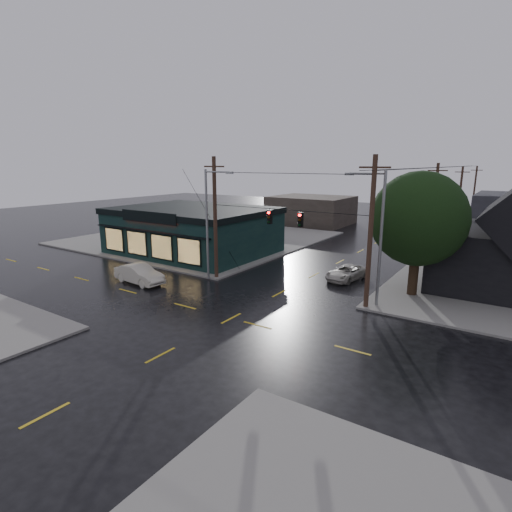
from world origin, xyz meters
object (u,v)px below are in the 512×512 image
Objects in this scene: utility_pole_nw at (217,278)px; utility_pole_ne at (365,308)px; corner_tree at (419,219)px; suv_silver at (347,273)px; sedan_cream at (139,274)px.

utility_pole_ne is (13.00, 0.00, 0.00)m from utility_pole_nw.
corner_tree is 16.64m from utility_pole_nw.
utility_pole_ne reaches higher than suv_silver.
sedan_cream is 1.08× the size of suv_silver.
utility_pole_nw is at bearing -163.42° from corner_tree.
corner_tree is 21.90m from sedan_cream.
utility_pole_ne is (-1.97, -4.46, -5.74)m from corner_tree.
utility_pole_ne is at bearing -71.29° from sedan_cream.
corner_tree is 0.88× the size of utility_pole_ne.
utility_pole_ne is at bearing 0.00° from utility_pole_nw.
utility_pole_nw is at bearing 180.00° from utility_pole_ne.
utility_pole_nw reaches higher than sedan_cream.
suv_silver is at bearing 166.40° from corner_tree.
utility_pole_nw is (-14.97, -4.46, -5.74)m from corner_tree.
utility_pole_ne is 2.14× the size of sedan_cream.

